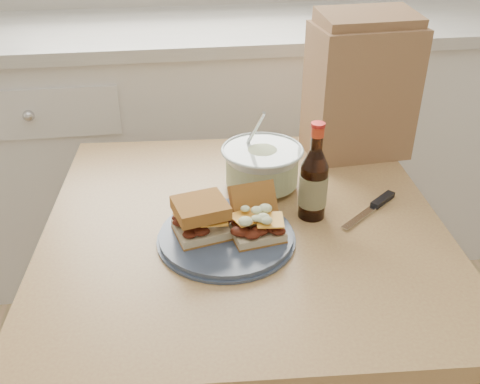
{
  "coord_description": "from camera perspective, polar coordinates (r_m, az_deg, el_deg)",
  "views": [
    {
      "loc": [
        -0.08,
        -0.22,
        1.38
      ],
      "look_at": [
        0.06,
        0.74,
        0.8
      ],
      "focal_mm": 40.0,
      "sensor_mm": 36.0,
      "label": 1
    }
  ],
  "objects": [
    {
      "name": "coleslaw_bowl",
      "position": [
        1.29,
        2.35,
        2.59
      ],
      "size": [
        0.2,
        0.2,
        0.2
      ],
      "color": "silver",
      "rests_on": "dining_table"
    },
    {
      "name": "beer_bottle",
      "position": [
        1.17,
        7.85,
        0.99
      ],
      "size": [
        0.06,
        0.06,
        0.22
      ],
      "rotation": [
        0.0,
        0.0,
        -0.09
      ],
      "color": "black",
      "rests_on": "dining_table"
    },
    {
      "name": "paper_bag",
      "position": [
        1.46,
        12.68,
        10.4
      ],
      "size": [
        0.27,
        0.19,
        0.34
      ],
      "primitive_type": "cube",
      "rotation": [
        0.0,
        0.0,
        0.07
      ],
      "color": "#8F6345",
      "rests_on": "dining_table"
    },
    {
      "name": "sandwich_right",
      "position": [
        1.11,
        1.65,
        -2.75
      ],
      "size": [
        0.12,
        0.16,
        0.09
      ],
      "rotation": [
        0.0,
        0.0,
        0.17
      ],
      "color": "beige",
      "rests_on": "plate"
    },
    {
      "name": "knife",
      "position": [
        1.27,
        14.4,
        -1.26
      ],
      "size": [
        0.17,
        0.14,
        0.01
      ],
      "rotation": [
        0.0,
        0.0,
        0.67
      ],
      "color": "silver",
      "rests_on": "dining_table"
    },
    {
      "name": "sandwich_left",
      "position": [
        1.09,
        -4.2,
        -2.75
      ],
      "size": [
        0.12,
        0.12,
        0.08
      ],
      "rotation": [
        0.0,
        0.0,
        0.23
      ],
      "color": "beige",
      "rests_on": "plate"
    },
    {
      "name": "plate",
      "position": [
        1.12,
        -1.47,
        -4.78
      ],
      "size": [
        0.28,
        0.28,
        0.02
      ],
      "primitive_type": "cylinder",
      "color": "#3B475F",
      "rests_on": "dining_table"
    },
    {
      "name": "dining_table",
      "position": [
        1.24,
        0.46,
        -7.19
      ],
      "size": [
        0.93,
        0.93,
        0.72
      ],
      "rotation": [
        0.0,
        0.0,
        -0.07
      ],
      "color": "tan",
      "rests_on": "ground"
    },
    {
      "name": "cabinet_run",
      "position": [
        2.13,
        -5.44,
        5.09
      ],
      "size": [
        2.5,
        0.64,
        0.94
      ],
      "color": "silver",
      "rests_on": "ground"
    }
  ]
}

